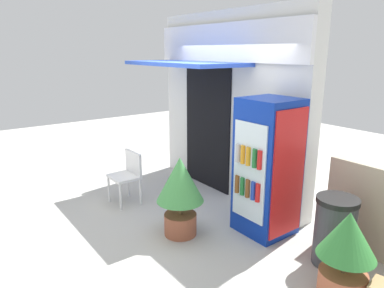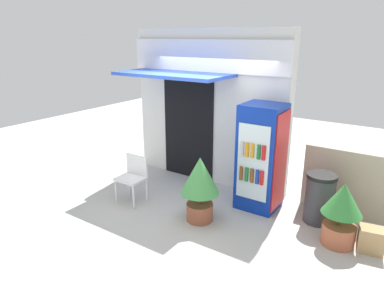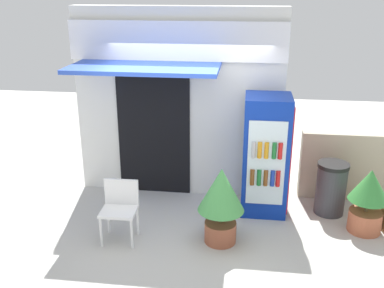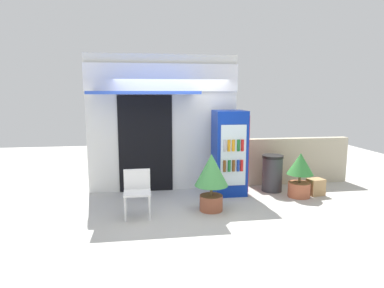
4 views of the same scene
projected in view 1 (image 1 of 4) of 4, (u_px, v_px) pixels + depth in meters
ground at (169, 214)px, 5.39m from camera, size 16.00×16.00×0.00m
storefront_building at (227, 101)px, 5.94m from camera, size 3.34×1.30×3.04m
drink_cooler at (267, 167)px, 4.68m from camera, size 0.69×0.73×1.83m
plastic_chair at (128, 173)px, 5.71m from camera, size 0.48×0.41×0.84m
potted_plant_near_shop at (180, 188)px, 4.64m from camera, size 0.63×0.63×1.09m
potted_plant_curbside at (346, 252)px, 3.41m from camera, size 0.56×0.56×0.95m
trash_bin at (334, 231)px, 4.04m from camera, size 0.47×0.47×0.82m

